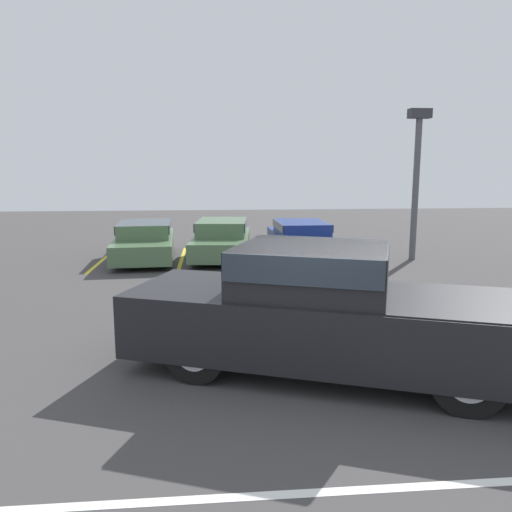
# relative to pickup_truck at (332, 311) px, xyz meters

# --- Properties ---
(ground_plane) EXTENTS (60.00, 60.00, 0.00)m
(ground_plane) POSITION_rel_pickup_truck_xyz_m (0.04, -0.14, -0.94)
(ground_plane) COLOR #423F3F
(stall_stripe_a) EXTENTS (0.12, 4.57, 0.01)m
(stall_stripe_a) POSITION_rel_pickup_truck_xyz_m (-5.35, 9.75, -0.94)
(stall_stripe_a) COLOR yellow
(stall_stripe_a) RESTS_ON ground_plane
(stall_stripe_b) EXTENTS (0.12, 4.57, 0.01)m
(stall_stripe_b) POSITION_rel_pickup_truck_xyz_m (-2.74, 9.75, -0.94)
(stall_stripe_b) COLOR yellow
(stall_stripe_b) RESTS_ON ground_plane
(stall_stripe_c) EXTENTS (0.12, 4.57, 0.01)m
(stall_stripe_c) POSITION_rel_pickup_truck_xyz_m (-0.13, 9.75, -0.94)
(stall_stripe_c) COLOR yellow
(stall_stripe_c) RESTS_ON ground_plane
(stall_stripe_d) EXTENTS (0.12, 4.57, 0.01)m
(stall_stripe_d) POSITION_rel_pickup_truck_xyz_m (2.48, 9.75, -0.94)
(stall_stripe_d) COLOR yellow
(stall_stripe_d) RESTS_ON ground_plane
(aisle_stripe_foreground) EXTENTS (7.39, 0.12, 0.01)m
(aisle_stripe_foreground) POSITION_rel_pickup_truck_xyz_m (-0.01, -2.77, -0.94)
(aisle_stripe_foreground) COLOR white
(aisle_stripe_foreground) RESTS_ON ground_plane
(pickup_truck) EXTENTS (6.31, 4.04, 1.89)m
(pickup_truck) POSITION_rel_pickup_truck_xyz_m (0.00, 0.00, 0.00)
(pickup_truck) COLOR black
(pickup_truck) RESTS_ON ground_plane
(parked_sedan_a) EXTENTS (2.12, 4.81, 1.23)m
(parked_sedan_a) POSITION_rel_pickup_truck_xyz_m (-3.95, 9.83, -0.28)
(parked_sedan_a) COLOR #4C6B47
(parked_sedan_a) RESTS_ON ground_plane
(parked_sedan_b) EXTENTS (2.22, 4.74, 1.27)m
(parked_sedan_b) POSITION_rel_pickup_truck_xyz_m (-1.38, 9.89, -0.26)
(parked_sedan_b) COLOR #4C6B47
(parked_sedan_b) RESTS_ON ground_plane
(parked_sedan_c) EXTENTS (1.82, 4.56, 1.23)m
(parked_sedan_c) POSITION_rel_pickup_truck_xyz_m (1.29, 9.55, -0.28)
(parked_sedan_c) COLOR navy
(parked_sedan_c) RESTS_ON ground_plane
(light_post) EXTENTS (0.70, 0.36, 4.87)m
(light_post) POSITION_rel_pickup_truck_xyz_m (4.92, 8.94, 2.03)
(light_post) COLOR #515156
(light_post) RESTS_ON ground_plane
(wheel_stop_curb) EXTENTS (1.82, 0.20, 0.14)m
(wheel_stop_curb) POSITION_rel_pickup_truck_xyz_m (0.37, 12.34, -0.87)
(wheel_stop_curb) COLOR #B7B2A8
(wheel_stop_curb) RESTS_ON ground_plane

